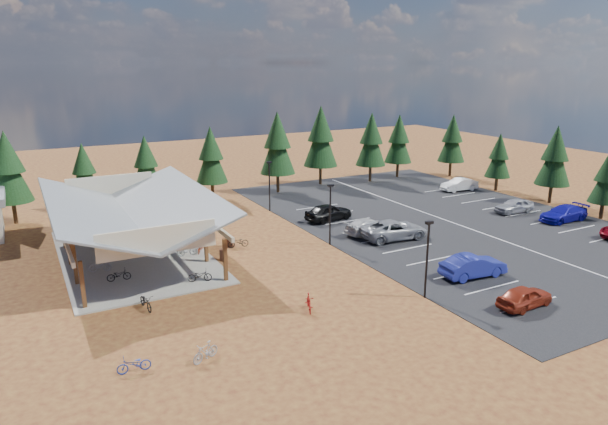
# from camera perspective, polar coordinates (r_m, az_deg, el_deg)

# --- Properties ---
(ground) EXTENTS (140.00, 140.00, 0.00)m
(ground) POSITION_cam_1_polar(r_m,az_deg,el_deg) (41.44, -1.82, -5.22)
(ground) COLOR #562416
(ground) RESTS_ON ground
(asphalt_lot) EXTENTS (27.00, 44.00, 0.04)m
(asphalt_lot) POSITION_cam_1_polar(r_m,az_deg,el_deg) (53.94, 14.59, -0.76)
(asphalt_lot) COLOR black
(asphalt_lot) RESTS_ON ground
(concrete_pad) EXTENTS (10.60, 18.60, 0.10)m
(concrete_pad) POSITION_cam_1_polar(r_m,az_deg,el_deg) (44.83, -17.48, -4.26)
(concrete_pad) COLOR gray
(concrete_pad) RESTS_ON ground
(bike_pavilion) EXTENTS (11.65, 19.40, 4.97)m
(bike_pavilion) POSITION_cam_1_polar(r_m,az_deg,el_deg) (43.75, -17.88, 0.40)
(bike_pavilion) COLOR #523417
(bike_pavilion) RESTS_ON concrete_pad
(lamp_post_0) EXTENTS (0.50, 0.25, 5.14)m
(lamp_post_0) POSITION_cam_1_polar(r_m,az_deg,el_deg) (35.21, 12.85, -4.28)
(lamp_post_0) COLOR black
(lamp_post_0) RESTS_ON ground
(lamp_post_1) EXTENTS (0.50, 0.25, 5.14)m
(lamp_post_1) POSITION_cam_1_polar(r_m,az_deg,el_deg) (44.48, 2.78, 0.25)
(lamp_post_1) COLOR black
(lamp_post_1) RESTS_ON ground
(lamp_post_2) EXTENTS (0.50, 0.25, 5.14)m
(lamp_post_2) POSITION_cam_1_polar(r_m,az_deg,el_deg) (54.82, -3.67, 3.16)
(lamp_post_2) COLOR black
(lamp_post_2) RESTS_ON ground
(trash_bin_0) EXTENTS (0.60, 0.60, 0.90)m
(trash_bin_0) POSITION_cam_1_polar(r_m,az_deg,el_deg) (42.07, -8.48, -4.41)
(trash_bin_0) COLOR #502B1C
(trash_bin_0) RESTS_ON ground
(trash_bin_1) EXTENTS (0.60, 0.60, 0.90)m
(trash_bin_1) POSITION_cam_1_polar(r_m,az_deg,el_deg) (45.05, -7.82, -3.04)
(trash_bin_1) COLOR #502B1C
(trash_bin_1) RESTS_ON ground
(pine_1) EXTENTS (3.77, 3.77, 8.78)m
(pine_1) POSITION_cam_1_polar(r_m,az_deg,el_deg) (56.89, -28.70, 4.18)
(pine_1) COLOR #382314
(pine_1) RESTS_ON ground
(pine_2) EXTENTS (3.01, 3.01, 7.01)m
(pine_2) POSITION_cam_1_polar(r_m,az_deg,el_deg) (58.80, -22.15, 4.18)
(pine_2) COLOR #382314
(pine_2) RESTS_ON ground
(pine_3) EXTENTS (3.20, 3.20, 7.45)m
(pine_3) POSITION_cam_1_polar(r_m,az_deg,el_deg) (59.10, -16.31, 5.02)
(pine_3) COLOR #382314
(pine_3) RESTS_ON ground
(pine_4) EXTENTS (3.48, 3.48, 8.11)m
(pine_4) POSITION_cam_1_polar(r_m,az_deg,el_deg) (59.97, -9.77, 5.95)
(pine_4) COLOR #382314
(pine_4) RESTS_ON ground
(pine_5) EXTENTS (4.04, 4.04, 9.41)m
(pine_5) POSITION_cam_1_polar(r_m,az_deg,el_deg) (62.45, -2.82, 7.27)
(pine_5) COLOR #382314
(pine_5) RESTS_ON ground
(pine_6) EXTENTS (4.18, 4.18, 9.73)m
(pine_6) POSITION_cam_1_polar(r_m,az_deg,el_deg) (66.69, 1.78, 7.98)
(pine_6) COLOR #382314
(pine_6) RESTS_ON ground
(pine_7) EXTENTS (3.75, 3.75, 8.75)m
(pine_7) POSITION_cam_1_polar(r_m,az_deg,el_deg) (68.99, 7.09, 7.61)
(pine_7) COLOR #382314
(pine_7) RESTS_ON ground
(pine_8) EXTENTS (3.55, 3.55, 8.26)m
(pine_8) POSITION_cam_1_polar(r_m,az_deg,el_deg) (72.33, 9.95, 7.62)
(pine_8) COLOR #382314
(pine_8) RESTS_ON ground
(pine_10) EXTENTS (2.86, 2.86, 6.65)m
(pine_10) POSITION_cam_1_polar(r_m,az_deg,el_deg) (59.37, 29.24, 3.22)
(pine_10) COLOR #382314
(pine_10) RESTS_ON ground
(pine_11) EXTENTS (3.60, 3.60, 8.38)m
(pine_11) POSITION_cam_1_polar(r_m,az_deg,el_deg) (63.50, 24.91, 5.41)
(pine_11) COLOR #382314
(pine_11) RESTS_ON ground
(pine_12) EXTENTS (2.92, 2.92, 6.81)m
(pine_12) POSITION_cam_1_polar(r_m,az_deg,el_deg) (67.62, 19.83, 5.64)
(pine_12) COLOR #382314
(pine_12) RESTS_ON ground
(pine_13) EXTENTS (3.52, 3.52, 8.19)m
(pine_13) POSITION_cam_1_polar(r_m,az_deg,el_deg) (74.63, 15.34, 7.51)
(pine_13) COLOR #382314
(pine_13) RESTS_ON ground
(bike_0) EXTENTS (1.66, 0.73, 0.84)m
(bike_0) POSITION_cam_1_polar(r_m,az_deg,el_deg) (39.71, -18.91, -6.23)
(bike_0) COLOR black
(bike_0) RESTS_ON concrete_pad
(bike_1) EXTENTS (1.61, 0.71, 0.93)m
(bike_1) POSITION_cam_1_polar(r_m,az_deg,el_deg) (41.82, -20.68, -5.24)
(bike_1) COLOR gray
(bike_1) RESTS_ON concrete_pad
(bike_2) EXTENTS (1.89, 0.76, 0.98)m
(bike_2) POSITION_cam_1_polar(r_m,az_deg,el_deg) (46.21, -19.16, -3.12)
(bike_2) COLOR #214E85
(bike_2) RESTS_ON concrete_pad
(bike_3) EXTENTS (1.87, 0.63, 1.11)m
(bike_3) POSITION_cam_1_polar(r_m,az_deg,el_deg) (49.86, -19.60, -1.74)
(bike_3) COLOR maroon
(bike_3) RESTS_ON concrete_pad
(bike_4) EXTENTS (1.73, 1.02, 0.86)m
(bike_4) POSITION_cam_1_polar(r_m,az_deg,el_deg) (38.15, -10.92, -6.53)
(bike_4) COLOR black
(bike_4) RESTS_ON concrete_pad
(bike_5) EXTENTS (1.64, 0.57, 0.97)m
(bike_5) POSITION_cam_1_polar(r_m,az_deg,el_deg) (43.24, -12.19, -3.86)
(bike_5) COLOR #9BA0A4
(bike_5) RESTS_ON concrete_pad
(bike_6) EXTENTS (1.83, 0.95, 0.92)m
(bike_6) POSITION_cam_1_polar(r_m,az_deg,el_deg) (46.27, -15.23, -2.81)
(bike_6) COLOR #243E95
(bike_6) RESTS_ON concrete_pad
(bike_7) EXTENTS (1.85, 0.58, 1.10)m
(bike_7) POSITION_cam_1_polar(r_m,az_deg,el_deg) (49.04, -15.05, -1.65)
(bike_7) COLOR maroon
(bike_7) RESTS_ON concrete_pad
(bike_8) EXTENTS (0.88, 1.92, 0.97)m
(bike_8) POSITION_cam_1_polar(r_m,az_deg,el_deg) (35.07, -16.31, -9.00)
(bike_8) COLOR black
(bike_8) RESTS_ON ground
(bike_10) EXTENTS (1.68, 0.69, 0.86)m
(bike_10) POSITION_cam_1_polar(r_m,az_deg,el_deg) (28.69, -17.47, -15.00)
(bike_10) COLOR navy
(bike_10) RESTS_ON ground
(bike_11) EXTENTS (1.10, 1.80, 1.04)m
(bike_11) POSITION_cam_1_polar(r_m,az_deg,el_deg) (33.47, 0.52, -9.48)
(bike_11) COLOR maroon
(bike_11) RESTS_ON ground
(bike_13) EXTENTS (1.69, 1.10, 0.99)m
(bike_13) POSITION_cam_1_polar(r_m,az_deg,el_deg) (28.79, -10.34, -14.23)
(bike_13) COLOR gray
(bike_13) RESTS_ON ground
(bike_15) EXTENTS (1.27, 1.77, 1.05)m
(bike_15) POSITION_cam_1_polar(r_m,az_deg,el_deg) (43.96, -10.87, -3.54)
(bike_15) COLOR maroon
(bike_15) RESTS_ON ground
(bike_16) EXTENTS (1.80, 0.82, 0.92)m
(bike_16) POSITION_cam_1_polar(r_m,az_deg,el_deg) (44.77, -6.95, -3.11)
(bike_16) COLOR black
(bike_16) RESTS_ON ground
(car_0) EXTENTS (4.05, 1.87, 1.34)m
(car_0) POSITION_cam_1_polar(r_m,az_deg,el_deg) (36.47, 22.21, -8.20)
(car_0) COLOR maroon
(car_0) RESTS_ON asphalt_lot
(car_1) EXTENTS (4.98, 2.12, 1.60)m
(car_1) POSITION_cam_1_polar(r_m,az_deg,el_deg) (40.13, 17.39, -5.39)
(car_1) COLOR #222A99
(car_1) RESTS_ON asphalt_lot
(car_2) EXTENTS (6.11, 3.30, 1.63)m
(car_2) POSITION_cam_1_polar(r_m,az_deg,el_deg) (47.04, 9.46, -1.78)
(car_2) COLOR gray
(car_2) RESTS_ON asphalt_lot
(car_3) EXTENTS (4.95, 2.69, 1.36)m
(car_3) POSITION_cam_1_polar(r_m,az_deg,el_deg) (48.17, 6.78, -1.44)
(car_3) COLOR silver
(car_3) RESTS_ON asphalt_lot
(car_4) EXTENTS (5.01, 2.60, 1.63)m
(car_4) POSITION_cam_1_polar(r_m,az_deg,el_deg) (51.90, 2.59, 0.05)
(car_4) COLOR black
(car_4) RESTS_ON asphalt_lot
(car_7) EXTENTS (5.15, 2.16, 1.48)m
(car_7) POSITION_cam_1_polar(r_m,az_deg,el_deg) (57.27, 25.67, -0.09)
(car_7) COLOR #120F9E
(car_7) RESTS_ON asphalt_lot
(car_8) EXTENTS (4.30, 1.94, 1.43)m
(car_8) POSITION_cam_1_polar(r_m,az_deg,el_deg) (58.44, 21.24, 0.66)
(car_8) COLOR #9E9FA6
(car_8) RESTS_ON asphalt_lot
(car_9) EXTENTS (4.60, 1.93, 1.48)m
(car_9) POSITION_cam_1_polar(r_m,az_deg,el_deg) (66.58, 16.03, 2.85)
(car_9) COLOR white
(car_9) RESTS_ON asphalt_lot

